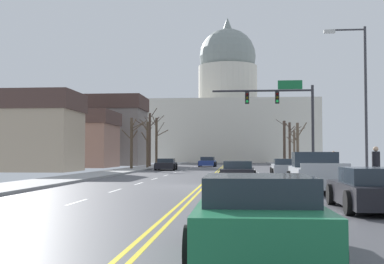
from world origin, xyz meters
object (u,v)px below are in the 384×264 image
Objects in this scene: sedan_oncoming_01 at (208,162)px; sedan_near_00 at (286,168)px; signal_gantry at (285,107)px; sedan_oncoming_00 at (166,165)px; pedestrian_00 at (334,162)px; sedan_near_04 at (258,217)px; sedan_near_01 at (238,172)px; pickup_truck_near_02 at (316,174)px; sedan_near_03 at (373,190)px; street_lamp_right at (360,90)px; pedestrian_01 at (376,164)px.

sedan_near_00 is at bearing -76.32° from sedan_oncoming_01.
sedan_oncoming_00 is at bearing 137.72° from signal_gantry.
pedestrian_00 is at bearing -49.07° from sedan_oncoming_00.
sedan_near_04 is (-3.07, -26.87, -0.01)m from sedan_near_00.
sedan_near_04 is 26.94m from pedestrian_00.
pickup_truck_near_02 reaches higher than sedan_near_01.
sedan_near_03 is 2.71× the size of pedestrian_00.
sedan_near_03 is 7.47m from sedan_near_04.
sedan_near_04 is (-5.96, -18.22, -4.22)m from street_lamp_right.
sedan_near_04 reaches higher than sedan_near_01.
sedan_near_01 is at bearing -72.12° from sedan_oncoming_00.
sedan_near_00 is (-2.89, 8.65, -4.21)m from street_lamp_right.
signal_gantry is 25.19m from sedan_oncoming_01.
pedestrian_01 is (2.20, -17.42, -4.14)m from signal_gantry.
pedestrian_00 reaches higher than sedan_oncoming_00.
pickup_truck_near_02 is at bearing 77.63° from sedan_near_04.
pedestrian_01 is at bearing -76.88° from sedan_oncoming_01.
sedan_near_00 reaches higher than sedan_oncoming_01.
sedan_oncoming_01 is at bearing 99.47° from pickup_truck_near_02.
sedan_near_04 is at bearing -85.98° from sedan_oncoming_01.
pickup_truck_near_02 is 1.22× the size of sedan_oncoming_01.
pedestrian_00 is (0.14, 8.02, -3.76)m from street_lamp_right.
sedan_near_00 is 12.69m from pedestrian_01.
sedan_near_03 is at bearing 62.32° from sedan_near_04.
sedan_near_00 is at bearing 108.49° from street_lamp_right.
street_lamp_right is at bearing -15.10° from sedan_near_01.
sedan_near_01 is at bearing -115.16° from sedan_near_00.
sedan_near_04 is 15.54m from pedestrian_01.
pedestrian_00 reaches higher than sedan_near_04.
street_lamp_right is at bearing -75.18° from sedan_oncoming_01.
sedan_near_01 is (-3.68, -12.00, -4.70)m from signal_gantry.
pedestrian_01 reaches higher than pickup_truck_near_02.
sedan_oncoming_01 is 30.94m from pedestrian_00.
sedan_near_03 is at bearing -86.63° from pickup_truck_near_02.
sedan_near_01 is 1.01× the size of sedan_oncoming_00.
pickup_truck_near_02 is 42.21m from sedan_oncoming_01.
sedan_oncoming_00 is (-7.01, 21.71, -0.01)m from sedan_near_01.
sedan_near_03 is (3.68, -13.27, 0.01)m from sedan_near_01.
sedan_near_00 is 1.02× the size of sedan_oncoming_01.
sedan_near_04 is at bearing -96.21° from signal_gantry.
pedestrian_01 is (-0.44, -11.78, 0.07)m from pedestrian_00.
pedestrian_01 is at bearing 74.37° from sedan_near_03.
signal_gantry is at bearing 83.79° from sedan_near_04.
signal_gantry reaches higher than sedan_oncoming_00.
sedan_near_00 is (-0.40, -5.01, -4.66)m from signal_gantry.
signal_gantry is 1.45× the size of pickup_truck_near_02.
sedan_near_01 is 8.02m from pedestrian_01.
pedestrian_00 is (13.32, -15.36, 0.50)m from sedan_oncoming_00.
pedestrian_00 is 0.93× the size of pedestrian_01.
pedestrian_00 is at bearing 87.85° from pedestrian_01.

